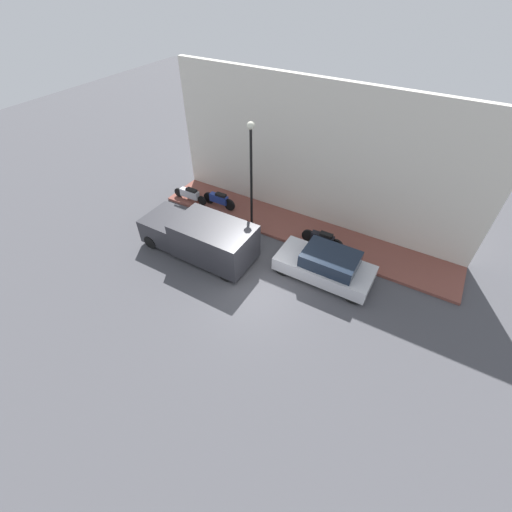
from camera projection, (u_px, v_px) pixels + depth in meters
name	position (u px, v px, depth m)	size (l,w,h in m)	color
ground_plane	(254.00, 287.00, 14.36)	(60.00, 60.00, 0.00)	#47474C
sidewalk	(299.00, 230.00, 17.16)	(2.38, 15.14, 0.14)	brown
building_facade	(318.00, 157.00, 15.79)	(0.30, 15.14, 6.77)	silver
parked_car	(326.00, 265.00, 14.40)	(1.82, 4.08, 1.36)	silver
delivery_van	(199.00, 236.00, 15.39)	(2.09, 5.38, 1.83)	#2D2D33
scooter_silver	(190.00, 194.00, 18.73)	(0.30, 2.15, 0.77)	#B7B7BF
motorcycle_black	(323.00, 239.00, 15.81)	(0.30, 2.03, 0.80)	black
motorcycle_blue	(219.00, 199.00, 18.26)	(0.30, 1.98, 0.83)	navy
streetlamp	(251.00, 163.00, 15.25)	(0.33, 0.33, 5.16)	black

